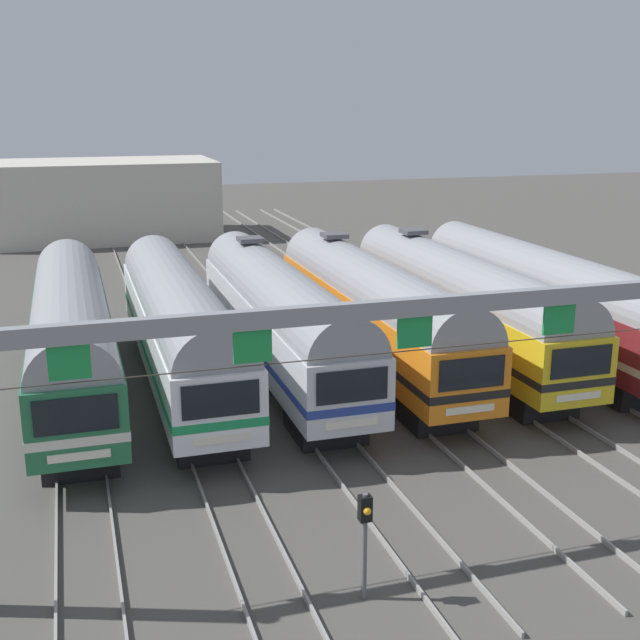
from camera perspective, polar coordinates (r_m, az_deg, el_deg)
The scene contains 11 objects.
ground_plane at distance 34.37m, azimuth 0.40°, elevation -3.69°, with size 160.00×160.00×0.00m, color #4C4944.
track_bed at distance 50.24m, azimuth -5.47°, elevation 2.38°, with size 21.63×70.00×0.15m.
commuter_train_green at distance 32.13m, azimuth -16.96°, elevation -0.70°, with size 2.88×18.06×4.77m.
commuter_train_white at distance 32.35m, azimuth -9.84°, elevation -0.14°, with size 2.88×18.06×4.77m.
commuter_train_silver at distance 33.07m, azimuth -2.92°, elevation 0.40°, with size 2.88×18.06×5.05m.
commuter_train_orange at distance 34.25m, azimuth 3.62°, elevation 0.90°, with size 2.88×18.06×5.05m.
commuter_train_yellow at distance 35.84m, azimuth 9.65°, elevation 1.36°, with size 2.88×18.06×5.05m.
commuter_train_maroon at distance 37.79m, azimuth 15.12°, elevation 1.75°, with size 2.88×18.06×4.77m.
catenary_gantry at distance 20.89m, azimuth 11.66°, elevation -1.11°, with size 25.36×0.44×6.97m.
yard_signal_mast at distance 18.85m, azimuth 3.16°, elevation -14.17°, with size 0.28×0.35×2.63m.
maintenance_building at distance 70.19m, azimuth -15.07°, elevation 8.10°, with size 18.46×10.00×6.33m, color beige.
Camera 1 is at (-9.84, -31.03, 11.05)m, focal length 45.84 mm.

